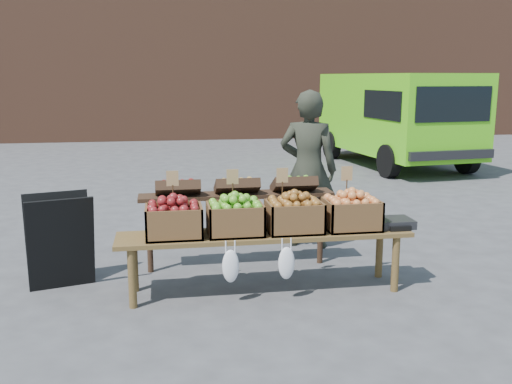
{
  "coord_description": "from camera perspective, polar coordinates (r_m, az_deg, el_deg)",
  "views": [
    {
      "loc": [
        -0.97,
        -5.11,
        1.98
      ],
      "look_at": [
        -0.06,
        0.37,
        0.85
      ],
      "focal_mm": 40.0,
      "sensor_mm": 36.0,
      "label": 1
    }
  ],
  "objects": [
    {
      "name": "crate_golden_apples",
      "position": [
        5.14,
        -8.2,
        -2.92
      ],
      "size": [
        0.5,
        0.4,
        0.28
      ],
      "primitive_type": null,
      "color": "maroon",
      "rests_on": "display_bench"
    },
    {
      "name": "delivery_van",
      "position": [
        13.23,
        13.73,
        6.99
      ],
      "size": [
        2.59,
        4.77,
        2.04
      ],
      "primitive_type": null,
      "rotation": [
        0.0,
        0.0,
        0.11
      ],
      "color": "#5AD616",
      "rests_on": "ground"
    },
    {
      "name": "crate_russet_pears",
      "position": [
        5.18,
        -2.1,
        -2.7
      ],
      "size": [
        0.5,
        0.4,
        0.28
      ],
      "primitive_type": null,
      "color": "#4D9125",
      "rests_on": "display_bench"
    },
    {
      "name": "chalkboard_sign",
      "position": [
        5.7,
        -19.02,
        -4.65
      ],
      "size": [
        0.67,
        0.48,
        0.91
      ],
      "primitive_type": null,
      "rotation": [
        0.0,
        0.0,
        0.27
      ],
      "color": "black",
      "rests_on": "ground"
    },
    {
      "name": "crate_red_apples",
      "position": [
        5.27,
        3.84,
        -2.46
      ],
      "size": [
        0.5,
        0.4,
        0.28
      ],
      "primitive_type": null,
      "color": "#A0661F",
      "rests_on": "display_bench"
    },
    {
      "name": "weighing_scale",
      "position": [
        5.6,
        13.61,
        -3.0
      ],
      "size": [
        0.34,
        0.3,
        0.08
      ],
      "primitive_type": "cube",
      "color": "black",
      "rests_on": "display_bench"
    },
    {
      "name": "back_table",
      "position": [
        5.93,
        -1.92,
        -2.76
      ],
      "size": [
        2.1,
        0.44,
        1.04
      ],
      "primitive_type": null,
      "color": "#312014",
      "rests_on": "ground"
    },
    {
      "name": "vendor",
      "position": [
        6.65,
        5.23,
        2.25
      ],
      "size": [
        0.79,
        0.67,
        1.84
      ],
      "primitive_type": "imported",
      "rotation": [
        0.0,
        0.0,
        2.73
      ],
      "color": "#2A2D22",
      "rests_on": "ground"
    },
    {
      "name": "crate_green_apples",
      "position": [
        5.42,
        9.51,
        -2.2
      ],
      "size": [
        0.5,
        0.4,
        0.28
      ],
      "primitive_type": null,
      "color": "gold",
      "rests_on": "display_bench"
    },
    {
      "name": "ground",
      "position": [
        5.56,
        1.26,
        -9.34
      ],
      "size": [
        80.0,
        80.0,
        0.0
      ],
      "primitive_type": "plane",
      "color": "#49494C"
    },
    {
      "name": "display_bench",
      "position": [
        5.34,
        0.88,
        -7.01
      ],
      "size": [
        2.7,
        0.56,
        0.57
      ],
      "primitive_type": null,
      "color": "brown",
      "rests_on": "ground"
    }
  ]
}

